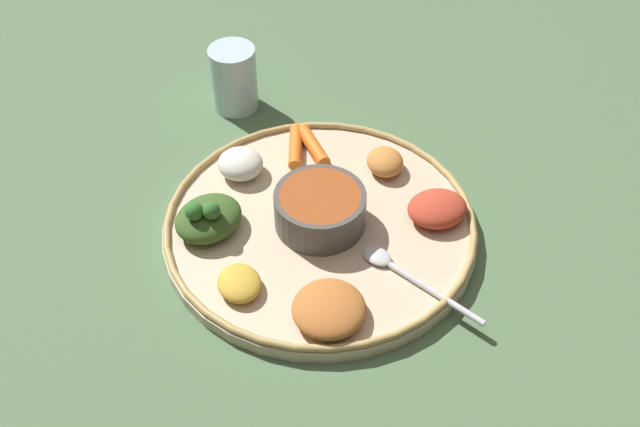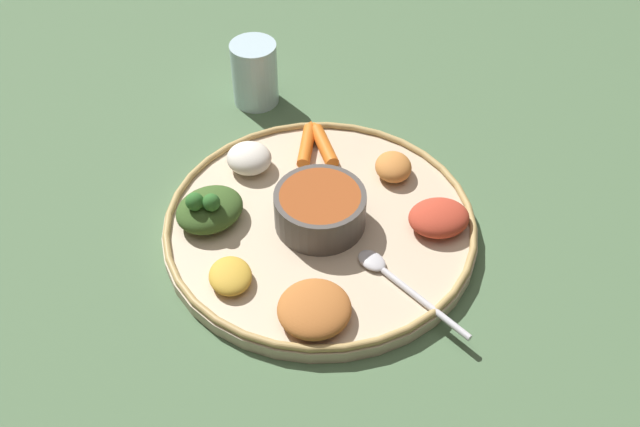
% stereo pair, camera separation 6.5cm
% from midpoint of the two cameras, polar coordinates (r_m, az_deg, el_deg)
% --- Properties ---
extents(ground_plane, '(2.40, 2.40, 0.00)m').
position_cam_midpoint_polar(ground_plane, '(0.86, 2.16, -1.51)').
color(ground_plane, '#4C6B47').
extents(platter, '(0.35, 0.35, 0.02)m').
position_cam_midpoint_polar(platter, '(0.85, 2.17, -1.15)').
color(platter, '#C6B293').
rests_on(platter, ground_plane).
extents(platter_rim, '(0.35, 0.35, 0.01)m').
position_cam_midpoint_polar(platter_rim, '(0.85, 2.19, -0.66)').
color(platter_rim, tan).
rests_on(platter_rim, platter).
extents(center_bowl, '(0.10, 0.10, 0.04)m').
position_cam_midpoint_polar(center_bowl, '(0.83, 2.23, 0.33)').
color(center_bowl, '#4C4742').
rests_on(center_bowl, platter).
extents(spoon, '(0.15, 0.07, 0.01)m').
position_cam_midpoint_polar(spoon, '(0.80, 8.01, -5.01)').
color(spoon, silver).
rests_on(spoon, platter).
extents(greens_pile, '(0.09, 0.10, 0.05)m').
position_cam_midpoint_polar(greens_pile, '(0.84, -6.24, 0.26)').
color(greens_pile, '#385623').
rests_on(greens_pile, platter).
extents(carrot_near_spoon, '(0.07, 0.07, 0.02)m').
position_cam_midpoint_polar(carrot_near_spoon, '(0.94, 2.20, 5.29)').
color(carrot_near_spoon, orange).
rests_on(carrot_near_spoon, platter).
extents(carrot_outer, '(0.04, 0.08, 0.02)m').
position_cam_midpoint_polar(carrot_outer, '(0.94, 1.01, 5.32)').
color(carrot_outer, orange).
rests_on(carrot_outer, platter).
extents(mound_chickpea, '(0.08, 0.08, 0.03)m').
position_cam_midpoint_polar(mound_chickpea, '(0.75, 2.05, -7.33)').
color(mound_chickpea, '#B2662D').
rests_on(mound_chickpea, platter).
extents(mound_rice_white, '(0.06, 0.06, 0.03)m').
position_cam_midpoint_polar(mound_rice_white, '(0.91, -3.35, 4.13)').
color(mound_rice_white, silver).
rests_on(mound_rice_white, platter).
extents(mound_squash, '(0.06, 0.06, 0.03)m').
position_cam_midpoint_polar(mound_squash, '(0.91, 7.63, 3.45)').
color(mound_squash, '#C67A38').
rests_on(mound_squash, platter).
extents(mound_lentil_yellow, '(0.07, 0.07, 0.02)m').
position_cam_midpoint_polar(mound_lentil_yellow, '(0.79, -4.46, -4.83)').
color(mound_lentil_yellow, gold).
rests_on(mound_lentil_yellow, platter).
extents(mound_berbere_red, '(0.09, 0.09, 0.03)m').
position_cam_midpoint_polar(mound_berbere_red, '(0.85, 11.16, -0.41)').
color(mound_berbere_red, '#B73D28').
rests_on(mound_berbere_red, platter).
extents(drinking_glass, '(0.06, 0.06, 0.09)m').
position_cam_midpoint_polar(drinking_glass, '(1.02, -3.12, 10.22)').
color(drinking_glass, silver).
rests_on(drinking_glass, ground_plane).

